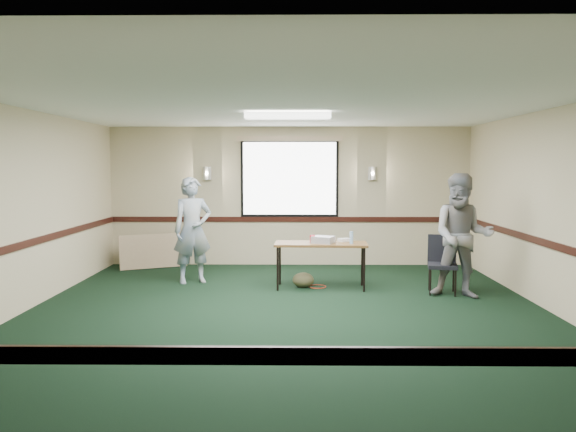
{
  "coord_description": "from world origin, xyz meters",
  "views": [
    {
      "loc": [
        0.09,
        -6.95,
        1.92
      ],
      "look_at": [
        0.0,
        1.3,
        1.2
      ],
      "focal_mm": 35.0,
      "sensor_mm": 36.0,
      "label": 1
    }
  ],
  "objects_px": {
    "person_left": "(193,230)",
    "person_right": "(462,236)",
    "folding_table": "(321,246)",
    "conference_chair": "(442,259)",
    "projector": "(323,240)"
  },
  "relations": [
    {
      "from": "person_left",
      "to": "person_right",
      "type": "bearing_deg",
      "value": -38.42
    },
    {
      "from": "person_right",
      "to": "person_left",
      "type": "bearing_deg",
      "value": -177.85
    },
    {
      "from": "folding_table",
      "to": "person_right",
      "type": "bearing_deg",
      "value": -13.94
    },
    {
      "from": "conference_chair",
      "to": "person_left",
      "type": "xyz_separation_m",
      "value": [
        -3.95,
        0.68,
        0.36
      ]
    },
    {
      "from": "folding_table",
      "to": "conference_chair",
      "type": "height_order",
      "value": "conference_chair"
    },
    {
      "from": "folding_table",
      "to": "person_left",
      "type": "relative_size",
      "value": 0.84
    },
    {
      "from": "person_left",
      "to": "person_right",
      "type": "xyz_separation_m",
      "value": [
        4.15,
        -1.02,
        0.04
      ]
    },
    {
      "from": "projector",
      "to": "conference_chair",
      "type": "relative_size",
      "value": 0.37
    },
    {
      "from": "person_left",
      "to": "projector",
      "type": "bearing_deg",
      "value": -36.16
    },
    {
      "from": "person_right",
      "to": "folding_table",
      "type": "bearing_deg",
      "value": 179.17
    },
    {
      "from": "person_left",
      "to": "folding_table",
      "type": "bearing_deg",
      "value": -35.46
    },
    {
      "from": "projector",
      "to": "person_right",
      "type": "height_order",
      "value": "person_right"
    },
    {
      "from": "folding_table",
      "to": "person_left",
      "type": "xyz_separation_m",
      "value": [
        -2.11,
        0.41,
        0.2
      ]
    },
    {
      "from": "projector",
      "to": "person_right",
      "type": "distance_m",
      "value": 2.1
    },
    {
      "from": "conference_chair",
      "to": "person_right",
      "type": "bearing_deg",
      "value": -49.35
    }
  ]
}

